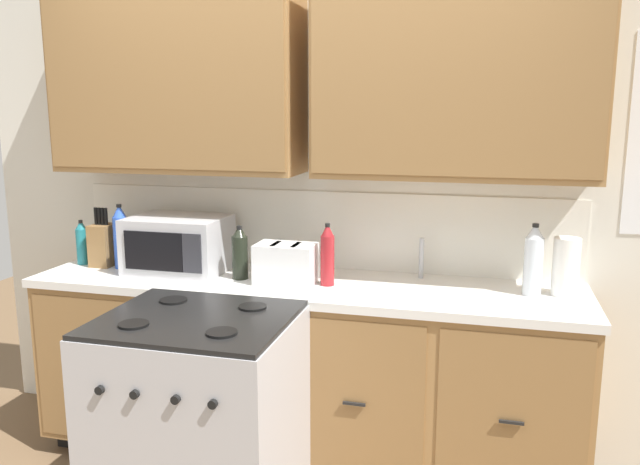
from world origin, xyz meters
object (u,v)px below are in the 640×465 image
at_px(toaster, 286,264).
at_px(bottle_red, 327,255).
at_px(bottle_blue, 121,237).
at_px(bottle_dark, 240,253).
at_px(microwave, 178,244).
at_px(paper_towel_roll, 566,267).
at_px(knife_block, 104,244).
at_px(bottle_teal, 82,243).
at_px(stove_range, 200,426).
at_px(bottle_clear, 533,260).

bearing_deg(toaster, bottle_red, 4.85).
bearing_deg(bottle_blue, bottle_dark, -3.82).
distance_m(microwave, bottle_red, 0.80).
relative_size(microwave, paper_towel_roll, 1.85).
height_order(knife_block, bottle_teal, knife_block).
height_order(stove_range, bottle_clear, bottle_clear).
relative_size(knife_block, bottle_red, 1.05).
xyz_separation_m(paper_towel_roll, bottle_blue, (-2.18, -0.06, 0.03)).
bearing_deg(stove_range, bottle_red, 57.06).
relative_size(stove_range, knife_block, 3.06).
height_order(microwave, paper_towel_roll, microwave).
height_order(toaster, knife_block, knife_block).
bearing_deg(bottle_dark, paper_towel_roll, 3.86).
relative_size(paper_towel_roll, bottle_clear, 0.80).
relative_size(bottle_red, bottle_teal, 1.24).
bearing_deg(knife_block, bottle_blue, -11.52).
relative_size(knife_block, bottle_dark, 1.19).
bearing_deg(stove_range, microwave, 121.55).
xyz_separation_m(stove_range, bottle_teal, (-0.98, 0.67, 0.58)).
height_order(bottle_clear, bottle_blue, bottle_blue).
bearing_deg(bottle_teal, stove_range, -34.56).
xyz_separation_m(microwave, toaster, (0.60, -0.08, -0.04)).
distance_m(bottle_red, bottle_dark, 0.44).
bearing_deg(paper_towel_roll, bottle_blue, -178.52).
bearing_deg(microwave, stove_range, -58.45).
bearing_deg(toaster, knife_block, 174.94).
xyz_separation_m(stove_range, bottle_red, (0.39, 0.60, 0.61)).
height_order(toaster, bottle_clear, bottle_clear).
relative_size(knife_block, bottle_blue, 0.92).
xyz_separation_m(stove_range, toaster, (0.19, 0.58, 0.56)).
bearing_deg(toaster, bottle_clear, 4.63).
xyz_separation_m(knife_block, bottle_red, (1.23, -0.07, 0.03)).
relative_size(bottle_teal, bottle_dark, 0.91).
bearing_deg(bottle_dark, bottle_teal, 175.84).
bearing_deg(stove_range, paper_towel_roll, 26.01).
xyz_separation_m(microwave, paper_towel_roll, (1.86, 0.04, -0.01)).
xyz_separation_m(microwave, knife_block, (-0.44, 0.01, -0.02)).
height_order(bottle_clear, bottle_teal, bottle_clear).
relative_size(bottle_red, bottle_dark, 1.13).
distance_m(stove_range, toaster, 0.83).
distance_m(paper_towel_roll, bottle_clear, 0.15).
height_order(toaster, bottle_teal, bottle_teal).
relative_size(stove_range, bottle_teal, 3.99).
bearing_deg(bottle_dark, bottle_blue, 176.18).
distance_m(microwave, bottle_clear, 1.72).
relative_size(toaster, bottle_teal, 1.18).
relative_size(stove_range, microwave, 1.98).
bearing_deg(toaster, stove_range, -108.04).
height_order(stove_range, paper_towel_roll, paper_towel_roll).
bearing_deg(bottle_red, stove_range, -122.94).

